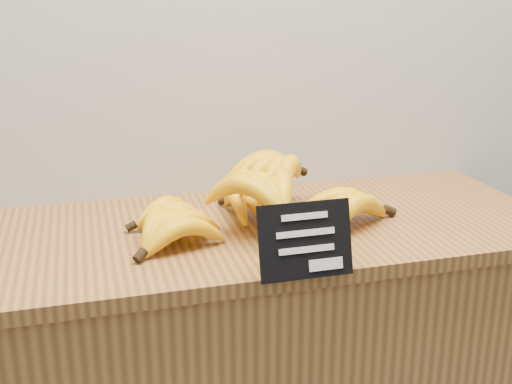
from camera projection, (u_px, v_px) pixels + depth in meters
name	position (u px, v px, depth m)	size (l,w,h in m)	color
counter_top	(250.00, 231.00, 1.39)	(1.33, 0.54, 0.03)	olive
chalkboard_sign	(305.00, 241.00, 1.13)	(0.17, 0.01, 0.14)	black
banana_pile	(254.00, 201.00, 1.36)	(0.61, 0.33, 0.13)	#F0B509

